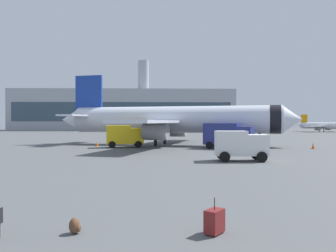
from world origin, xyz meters
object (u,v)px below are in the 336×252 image
Objects in this scene: airplane_at_gate at (172,120)px; rolling_suitcase at (214,221)px; service_truck at (124,135)px; traveller_backpack at (75,226)px; safety_cone_outer at (133,140)px; cargo_van at (240,144)px; safety_cone_mid at (255,145)px; airplane_taxiing at (324,126)px; fuel_truck at (228,135)px; safety_cone_near at (97,144)px; safety_cone_far at (313,146)px.

airplane_at_gate reaches higher than rolling_suitcase.
service_truck is 10.56× the size of traveller_backpack.
service_truck is 35.41m from traveller_backpack.
safety_cone_outer is at bearing 96.69° from rolling_suitcase.
airplane_at_gate reaches higher than traveller_backpack.
safety_cone_mid is at bearing 69.71° from cargo_van.
airplane_taxiing reaches higher than fuel_truck.
fuel_truck is at bearing -48.85° from safety_cone_outer.
safety_cone_mid is at bearing -6.22° from safety_cone_near.
safety_cone_near is 0.60× the size of rolling_suitcase.
safety_cone_outer is 47.82m from rolling_suitcase.
service_truck reaches higher than rolling_suitcase.
fuel_truck is 5.25m from safety_cone_mid.
cargo_van is 6.81× the size of safety_cone_near.
cargo_van is 30.28m from safety_cone_outer.
safety_cone_outer is at bearing 65.38° from safety_cone_near.
airplane_at_gate is at bearing 32.42° from service_truck.
service_truck reaches higher than safety_cone_mid.
safety_cone_outer is (-23.35, 15.32, -0.09)m from safety_cone_far.
rolling_suitcase is (-7.23, -32.84, -1.38)m from fuel_truck.
rolling_suitcase is at bearing -118.92° from safety_cone_far.
safety_cone_mid is at bearing 0.15° from service_truck.
cargo_van reaches higher than safety_cone_far.
safety_cone_near is at bearing 129.79° from cargo_van.
airplane_taxiing is 26.75× the size of safety_cone_near.
safety_cone_near is 1.38× the size of traveller_backpack.
fuel_truck reaches higher than cargo_van.
safety_cone_far is (17.27, -7.46, -3.25)m from airplane_at_gate.
airplane_at_gate reaches higher than safety_cone_far.
service_truck is 7.94× the size of safety_cone_mid.
safety_cone_far is (12.29, 12.85, -1.04)m from cargo_van.
airplane_taxiing is 16.13× the size of rolling_suitcase.
airplane_at_gate is at bearing -52.25° from safety_cone_outer.
traveller_backpack is at bearing -119.53° from airplane_taxiing.
fuel_truck is at bearing 82.65° from cargo_van.
cargo_van reaches higher than safety_cone_near.
safety_cone_mid is 7.14m from safety_cone_far.
traveller_backpack is at bearing -96.85° from airplane_at_gate.
safety_cone_outer is (-17.06, 11.94, 0.01)m from safety_cone_mid.
airplane_taxiing is 27.82× the size of safety_cone_mid.
airplane_taxiing is 36.97× the size of traveller_backpack.
cargo_van is at bearing -76.22° from airplane_at_gate.
airplane_at_gate is at bearing 103.78° from cargo_van.
service_truck is at bearing -147.58° from airplane_at_gate.
fuel_truck is 13.63m from cargo_van.
safety_cone_far reaches higher than safety_cone_near.
airplane_at_gate is 21.02m from cargo_van.
cargo_van is at bearing -120.12° from airplane_taxiing.
safety_cone_far is (27.75, -5.72, 0.08)m from safety_cone_near.
fuel_truck is at bearing -45.31° from airplane_at_gate.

